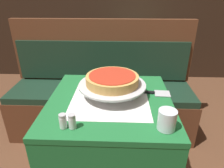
# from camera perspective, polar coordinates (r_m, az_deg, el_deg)

# --- Properties ---
(dining_table_front) EXTENTS (0.70, 0.70, 0.76)m
(dining_table_front) POSITION_cam_1_polar(r_m,az_deg,el_deg) (1.21, -0.57, -9.34)
(dining_table_front) COLOR #1E6B33
(dining_table_front) RESTS_ON ground_plane
(dining_table_rear) EXTENTS (0.65, 0.65, 0.77)m
(dining_table_rear) POSITION_cam_1_polar(r_m,az_deg,el_deg) (2.78, 7.42, 11.03)
(dining_table_rear) COLOR #1E6B33
(dining_table_rear) RESTS_ON ground_plane
(booth_bench) EXTENTS (1.74, 0.50, 1.09)m
(booth_bench) POSITION_cam_1_polar(r_m,az_deg,el_deg) (2.01, -2.90, -4.79)
(booth_bench) COLOR brown
(booth_bench) RESTS_ON ground_plane
(back_wall_panel) EXTENTS (6.00, 0.04, 2.40)m
(back_wall_panel) POSITION_cam_1_polar(r_m,az_deg,el_deg) (3.16, 1.53, 22.95)
(back_wall_panel) COLOR black
(back_wall_panel) RESTS_ON ground_plane
(pizza_pan_stand) EXTENTS (0.39, 0.39, 0.07)m
(pizza_pan_stand) POSITION_cam_1_polar(r_m,az_deg,el_deg) (1.16, 0.06, -0.37)
(pizza_pan_stand) COLOR #ADADB2
(pizza_pan_stand) RESTS_ON dining_table_front
(deep_dish_pizza) EXTENTS (0.30, 0.30, 0.06)m
(deep_dish_pizza) POSITION_cam_1_polar(r_m,az_deg,el_deg) (1.15, 0.06, 1.32)
(deep_dish_pizza) COLOR tan
(deep_dish_pizza) RESTS_ON pizza_pan_stand
(pizza_server) EXTENTS (0.29, 0.08, 0.01)m
(pizza_server) POSITION_cam_1_polar(r_m,az_deg,el_deg) (1.23, 10.07, -2.38)
(pizza_server) COLOR #BCBCC1
(pizza_server) RESTS_ON dining_table_front
(water_glass_near) EXTENTS (0.08, 0.08, 0.09)m
(water_glass_near) POSITION_cam_1_polar(r_m,az_deg,el_deg) (0.93, 15.42, -9.82)
(water_glass_near) COLOR silver
(water_glass_near) RESTS_ON dining_table_front
(salt_shaker) EXTENTS (0.03, 0.03, 0.07)m
(salt_shaker) POSITION_cam_1_polar(r_m,az_deg,el_deg) (0.94, -13.84, -10.25)
(salt_shaker) COLOR silver
(salt_shaker) RESTS_ON dining_table_front
(pepper_shaker) EXTENTS (0.03, 0.03, 0.07)m
(pepper_shaker) POSITION_cam_1_polar(r_m,az_deg,el_deg) (0.93, -11.31, -10.40)
(pepper_shaker) COLOR silver
(pepper_shaker) RESTS_ON dining_table_front
(condiment_caddy) EXTENTS (0.12, 0.12, 0.15)m
(condiment_caddy) POSITION_cam_1_polar(r_m,az_deg,el_deg) (2.73, 8.17, 13.99)
(condiment_caddy) COLOR black
(condiment_caddy) RESTS_ON dining_table_rear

